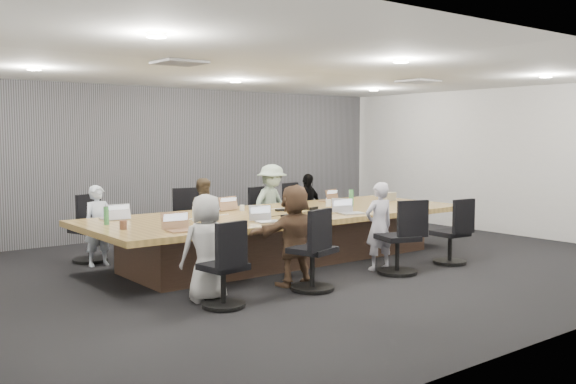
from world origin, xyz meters
TOP-DOWN VIEW (x-y plane):
  - floor at (0.00, 0.00)m, footprint 10.00×8.00m
  - ceiling at (0.00, 0.00)m, footprint 10.00×8.00m
  - wall_back at (0.00, 4.00)m, footprint 10.00×0.00m
  - wall_front at (0.00, -4.00)m, footprint 10.00×0.00m
  - wall_right at (5.00, 0.00)m, footprint 0.00×8.00m
  - curtain at (0.00, 3.92)m, footprint 9.80×0.04m
  - conference_table at (0.00, 0.50)m, footprint 6.00×2.20m
  - chair_0 at (-2.36, 2.20)m, footprint 0.69×0.69m
  - chair_1 at (-0.57, 2.20)m, footprint 0.65×0.65m
  - chair_2 at (0.77, 2.20)m, footprint 0.60×0.60m
  - chair_3 at (1.57, 2.20)m, footprint 0.65×0.65m
  - chair_4 at (-2.15, -1.20)m, footprint 0.58×0.58m
  - chair_5 at (-0.87, -1.20)m, footprint 0.70×0.70m
  - chair_6 at (0.65, -1.20)m, footprint 0.71×0.71m
  - chair_7 at (1.78, -1.20)m, footprint 0.55×0.55m
  - person_0 at (-2.36, 1.85)m, footprint 0.44×0.29m
  - laptop_0 at (-2.36, 1.30)m, footprint 0.34×0.24m
  - person_1 at (-0.57, 1.85)m, footprint 0.68×0.58m
  - laptop_1 at (-0.57, 1.30)m, footprint 0.36×0.26m
  - person_2 at (0.77, 1.85)m, footprint 0.99×0.71m
  - laptop_2 at (0.77, 1.30)m, footprint 0.35×0.28m
  - person_3 at (1.57, 1.85)m, footprint 0.73×0.37m
  - laptop_3 at (1.57, 1.30)m, footprint 0.32×0.24m
  - person_4 at (-2.15, -0.85)m, footprint 0.66×0.48m
  - laptop_4 at (-2.15, -0.30)m, footprint 0.38×0.27m
  - person_5 at (-0.87, -0.85)m, footprint 1.22×0.49m
  - laptop_5 at (-0.87, -0.30)m, footprint 0.35×0.28m
  - person_6 at (0.65, -0.85)m, footprint 0.49×0.36m
  - laptop_6 at (0.65, -0.30)m, footprint 0.39×0.32m
  - bottle_green_left at (-2.65, 0.81)m, footprint 0.08×0.08m
  - bottle_green_right at (1.39, 0.50)m, footprint 0.09×0.09m
  - bottle_clear at (-1.57, 0.43)m, footprint 0.07×0.07m
  - cup_white_far at (-0.41, 1.02)m, footprint 0.08×0.08m
  - cup_white_near at (1.05, 0.68)m, footprint 0.11×0.11m
  - mug_brown at (-2.65, 0.29)m, footprint 0.10×0.10m
  - mic_left at (-0.31, 0.03)m, footprint 0.17×0.14m
  - mic_right at (0.04, 0.63)m, footprint 0.17×0.13m
  - stapler at (0.42, 0.30)m, footprint 0.18×0.09m
  - canvas_bag at (2.50, 0.72)m, footprint 0.29×0.19m
  - snack_packet at (2.52, 0.17)m, footprint 0.20×0.21m

SIDE VIEW (x-z plane):
  - floor at x=0.00m, z-range 0.00..0.00m
  - chair_2 at x=0.77m, z-range 0.00..0.73m
  - chair_7 at x=1.78m, z-range 0.00..0.75m
  - chair_4 at x=-2.15m, z-range 0.00..0.76m
  - chair_3 at x=1.57m, z-range 0.00..0.79m
  - conference_table at x=0.00m, z-range 0.03..0.77m
  - chair_0 at x=-2.36m, z-range 0.00..0.80m
  - chair_1 at x=-0.57m, z-range 0.00..0.82m
  - chair_5 at x=-0.87m, z-range 0.00..0.84m
  - chair_6 at x=0.65m, z-range 0.00..0.84m
  - person_0 at x=-2.36m, z-range 0.00..1.17m
  - person_3 at x=1.57m, z-range 0.00..1.20m
  - person_1 at x=-0.57m, z-range 0.00..1.20m
  - person_4 at x=-2.15m, z-range 0.00..1.23m
  - person_6 at x=0.65m, z-range 0.00..1.24m
  - person_5 at x=-0.87m, z-range 0.00..1.28m
  - person_2 at x=0.77m, z-range 0.00..1.39m
  - laptop_0 at x=-2.36m, z-range 0.74..0.76m
  - laptop_1 at x=-0.57m, z-range 0.74..0.76m
  - laptop_2 at x=0.77m, z-range 0.74..0.76m
  - laptop_3 at x=1.57m, z-range 0.74..0.76m
  - laptop_4 at x=-2.15m, z-range 0.74..0.76m
  - laptop_5 at x=-0.87m, z-range 0.74..0.76m
  - laptop_6 at x=0.65m, z-range 0.74..0.76m
  - mic_left at x=-0.31m, z-range 0.74..0.77m
  - mic_right at x=0.04m, z-range 0.74..0.77m
  - snack_packet at x=2.52m, z-range 0.74..0.78m
  - stapler at x=0.42m, z-range 0.74..0.81m
  - cup_white_far at x=-0.41m, z-range 0.74..0.83m
  - cup_white_near at x=1.05m, z-range 0.74..0.85m
  - mug_brown at x=-2.65m, z-range 0.74..0.85m
  - canvas_bag at x=2.50m, z-range 0.74..0.89m
  - bottle_clear at x=-1.57m, z-range 0.74..0.94m
  - bottle_green_left at x=-2.65m, z-range 0.74..0.98m
  - bottle_green_right at x=1.39m, z-range 0.74..1.01m
  - wall_back at x=0.00m, z-range 0.00..2.80m
  - wall_front at x=0.00m, z-range 0.00..2.80m
  - wall_right at x=5.00m, z-range 0.00..2.80m
  - curtain at x=0.00m, z-range 0.00..2.80m
  - ceiling at x=0.00m, z-range 2.80..2.80m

